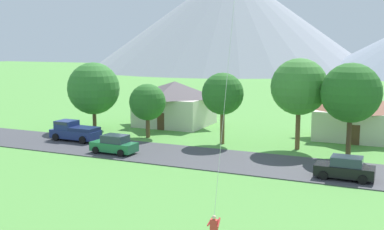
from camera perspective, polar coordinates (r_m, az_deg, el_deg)
name	(u,v)px	position (r m, az deg, el deg)	size (l,w,h in m)	color
road_strip	(250,163)	(39.74, 7.04, -5.78)	(160.00, 7.49, 0.08)	#424247
mountain_central_ridge	(230,19)	(190.79, 4.67, 11.53)	(110.89, 110.89, 39.42)	#8E939E
house_leftmost	(175,102)	(57.51, -2.09, 1.53)	(8.77, 8.15, 5.38)	beige
house_left_center	(358,116)	(51.76, 19.56, -0.11)	(9.21, 6.65, 4.78)	beige
tree_left_of_center	(94,88)	(55.47, -11.87, 3.18)	(6.02, 6.02, 7.81)	brown
tree_center	(299,87)	(44.78, 12.90, 3.36)	(5.29, 5.29, 8.61)	brown
tree_right_of_center	(148,102)	(49.77, -5.43, 1.55)	(3.88, 3.88, 5.75)	brown
tree_near_right	(351,93)	(42.74, 18.76, 2.55)	(5.18, 5.18, 8.31)	#4C3823
tree_far_right	(223,94)	(46.33, 3.74, 2.56)	(4.16, 4.16, 7.11)	brown
parked_car_black_west_end	(345,168)	(36.31, 18.10, -6.18)	(4.21, 2.09, 1.68)	black
parked_car_green_east_end	(114,145)	(43.12, -9.43, -3.56)	(4.25, 2.18, 1.68)	#237042
pickup_truck_navy_west_side	(74,131)	(49.60, -14.12, -1.89)	(5.24, 2.41, 1.99)	navy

